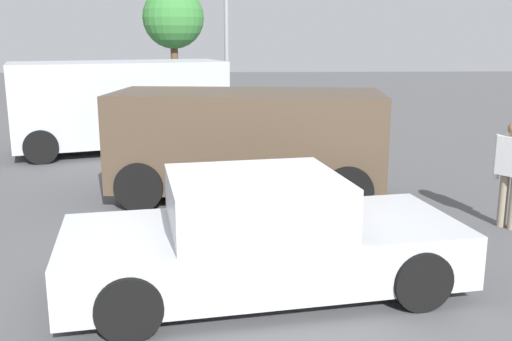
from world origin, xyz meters
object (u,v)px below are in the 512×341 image
at_px(sedan_foreground, 261,238).
at_px(pedestrian, 512,166).
at_px(van_white, 120,103).
at_px(suv_dark, 247,140).

height_order(sedan_foreground, pedestrian, pedestrian).
distance_m(van_white, pedestrian, 9.24).
bearing_deg(sedan_foreground, pedestrian, 18.22).
distance_m(sedan_foreground, pedestrian, 4.24).
relative_size(sedan_foreground, pedestrian, 2.89).
bearing_deg(pedestrian, sedan_foreground, -5.79).
bearing_deg(pedestrian, suv_dark, -59.64).
xyz_separation_m(van_white, pedestrian, (6.77, -6.29, -0.23)).
distance_m(sedan_foreground, van_white, 8.83).
xyz_separation_m(suv_dark, pedestrian, (3.79, -1.84, -0.08)).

